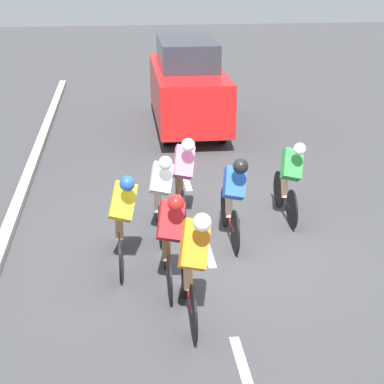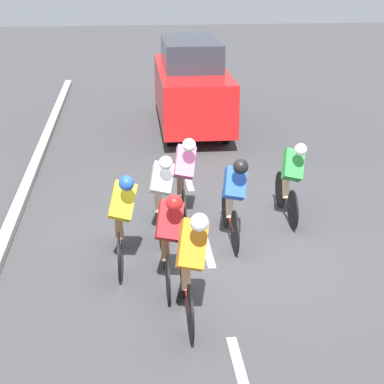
# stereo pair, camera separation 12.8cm
# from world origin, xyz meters

# --- Properties ---
(ground_plane) EXTENTS (60.00, 60.00, 0.00)m
(ground_plane) POSITION_xyz_m (0.00, 0.00, 0.00)
(ground_plane) COLOR #424244
(lane_stripe_near) EXTENTS (0.12, 1.40, 0.01)m
(lane_stripe_near) POSITION_xyz_m (0.00, 3.18, 0.00)
(lane_stripe_near) COLOR white
(lane_stripe_near) RESTS_ON ground
(lane_stripe_mid) EXTENTS (0.12, 1.40, 0.01)m
(lane_stripe_mid) POSITION_xyz_m (0.00, -0.02, 0.00)
(lane_stripe_mid) COLOR white
(lane_stripe_mid) RESTS_ON ground
(lane_stripe_far) EXTENTS (0.12, 1.40, 0.01)m
(lane_stripe_far) POSITION_xyz_m (0.00, -3.22, 0.00)
(lane_stripe_far) COLOR white
(lane_stripe_far) RESTS_ON ground
(curb) EXTENTS (0.20, 26.11, 0.14)m
(curb) POSITION_xyz_m (3.20, -0.02, 0.07)
(curb) COLOR #B7B2A8
(curb) RESTS_ON ground
(cyclist_white) EXTENTS (0.43, 1.64, 1.43)m
(cyclist_white) POSITION_xyz_m (0.68, -0.60, 0.75)
(cyclist_white) COLOR black
(cyclist_white) RESTS_ON ground
(cyclist_red) EXTENTS (0.42, 1.62, 1.46)m
(cyclist_red) POSITION_xyz_m (0.67, 1.13, 0.78)
(cyclist_red) COLOR black
(cyclist_red) RESTS_ON ground
(cyclist_blue) EXTENTS (0.41, 1.70, 1.46)m
(cyclist_blue) POSITION_xyz_m (-0.44, -0.23, 0.78)
(cyclist_blue) COLOR black
(cyclist_blue) RESTS_ON ground
(cyclist_orange) EXTENTS (0.44, 1.75, 1.57)m
(cyclist_orange) POSITION_xyz_m (0.45, 2.02, 0.82)
(cyclist_orange) COLOR black
(cyclist_orange) RESTS_ON ground
(cyclist_yellow) EXTENTS (0.45, 1.73, 1.50)m
(cyclist_yellow) POSITION_xyz_m (1.31, 0.43, 0.78)
(cyclist_yellow) COLOR black
(cyclist_yellow) RESTS_ON ground
(cyclist_pink) EXTENTS (0.42, 1.68, 1.49)m
(cyclist_pink) POSITION_xyz_m (0.25, -1.31, 0.79)
(cyclist_pink) COLOR black
(cyclist_pink) RESTS_ON ground
(cyclist_green) EXTENTS (0.43, 1.62, 1.44)m
(cyclist_green) POSITION_xyz_m (-1.56, -1.01, 0.75)
(cyclist_green) COLOR black
(cyclist_green) RESTS_ON ground
(support_car) EXTENTS (1.70, 4.59, 2.24)m
(support_car) POSITION_xyz_m (-0.45, -7.12, 1.12)
(support_car) COLOR black
(support_car) RESTS_ON ground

